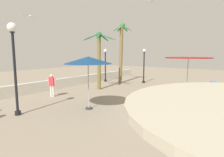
% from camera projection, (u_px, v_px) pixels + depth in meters
% --- Properties ---
extents(ground_plane, '(56.00, 56.00, 0.00)m').
position_uv_depth(ground_plane, '(160.00, 109.00, 10.29)').
color(ground_plane, gray).
extents(boundary_wall, '(25.20, 0.30, 0.82)m').
position_uv_depth(boundary_wall, '(53.00, 85.00, 15.53)').
color(boundary_wall, silver).
rests_on(boundary_wall, ground_plane).
extents(patio_umbrella_1, '(2.55, 2.55, 2.87)m').
position_uv_depth(patio_umbrella_1, '(88.00, 60.00, 9.90)').
color(patio_umbrella_1, '#333338').
rests_on(patio_umbrella_1, ground_plane).
extents(patio_umbrella_2, '(2.96, 2.96, 2.81)m').
position_uv_depth(patio_umbrella_2, '(188.00, 59.00, 12.51)').
color(patio_umbrella_2, '#333338').
rests_on(patio_umbrella_2, ground_plane).
extents(palm_tree_0, '(1.93, 1.88, 5.93)m').
position_uv_depth(palm_tree_0, '(121.00, 47.00, 18.75)').
color(palm_tree_0, brown).
rests_on(palm_tree_0, ground_plane).
extents(palm_tree_1, '(2.75, 2.74, 4.67)m').
position_uv_depth(palm_tree_1, '(99.00, 53.00, 15.41)').
color(palm_tree_1, brown).
rests_on(palm_tree_1, ground_plane).
extents(lamp_post_0, '(0.36, 0.36, 3.39)m').
position_uv_depth(lamp_post_0, '(105.00, 62.00, 19.80)').
color(lamp_post_0, black).
rests_on(lamp_post_0, ground_plane).
extents(lamp_post_1, '(0.34, 0.34, 3.38)m').
position_uv_depth(lamp_post_1, '(144.00, 63.00, 18.85)').
color(lamp_post_1, black).
rests_on(lamp_post_1, ground_plane).
extents(lamp_post_3, '(0.44, 0.44, 4.38)m').
position_uv_depth(lamp_post_3, '(14.00, 53.00, 8.87)').
color(lamp_post_3, black).
rests_on(lamp_post_3, ground_plane).
extents(lounge_chair_0, '(1.48, 1.88, 0.84)m').
position_uv_depth(lounge_chair_0, '(223.00, 88.00, 14.31)').
color(lounge_chair_0, '#B7B7BC').
rests_on(lounge_chair_0, ground_plane).
extents(lounge_chair_1, '(0.79, 1.94, 0.84)m').
position_uv_depth(lounge_chair_1, '(156.00, 97.00, 11.44)').
color(lounge_chair_1, '#B7B7BC').
rests_on(lounge_chair_1, ground_plane).
extents(guest_0, '(0.37, 0.52, 1.56)m').
position_uv_depth(guest_0, '(52.00, 83.00, 13.00)').
color(guest_0, silver).
rests_on(guest_0, ground_plane).
extents(seagull_0, '(1.37, 0.38, 0.14)m').
position_uv_depth(seagull_0, '(29.00, 16.00, 13.02)').
color(seagull_0, white).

